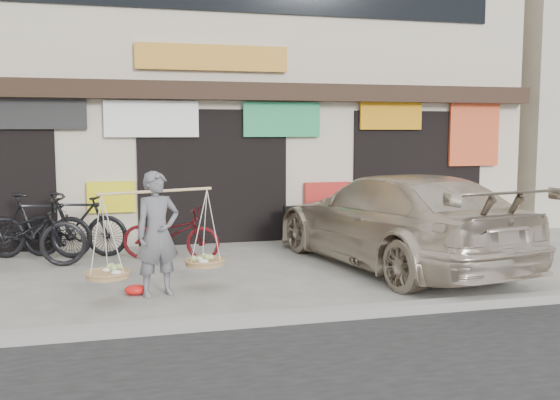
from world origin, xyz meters
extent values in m
plane|color=gray|center=(0.00, 0.00, 0.00)|extent=(70.00, 70.00, 0.00)
cube|color=gray|center=(0.00, -2.00, 0.06)|extent=(70.00, 0.25, 0.12)
cube|color=beige|center=(0.00, 6.50, 3.50)|extent=(14.00, 6.00, 7.00)
cube|color=black|center=(0.00, 3.35, 3.05)|extent=(14.00, 0.35, 0.35)
cube|color=black|center=(0.00, 3.75, 1.35)|extent=(3.00, 0.60, 2.70)
cube|color=black|center=(4.50, 3.75, 1.35)|extent=(3.00, 0.60, 2.70)
cube|color=black|center=(-3.20, 3.42, 2.60)|extent=(1.60, 0.08, 0.60)
cube|color=white|center=(-1.20, 3.42, 2.50)|extent=(1.80, 0.08, 0.70)
cube|color=#269559|center=(1.40, 3.42, 2.50)|extent=(1.60, 0.08, 0.70)
cube|color=orange|center=(3.80, 3.42, 2.60)|extent=(1.40, 0.08, 0.60)
cube|color=#DE4E27|center=(5.80, 3.42, 2.20)|extent=(1.20, 0.08, 1.40)
cube|color=yellow|center=(-2.00, 3.42, 1.00)|extent=(0.90, 0.08, 0.60)
cube|color=red|center=(2.40, 3.42, 0.90)|extent=(1.00, 0.08, 0.60)
cube|color=orange|center=(0.00, 3.42, 3.70)|extent=(3.00, 0.08, 0.50)
imported|color=slate|center=(-1.34, -0.38, 0.86)|extent=(0.73, 0.60, 1.72)
cylinder|color=#D9B779|center=(-1.34, -0.38, 1.45)|extent=(1.57, 0.58, 0.04)
cylinder|color=#A57F4F|center=(-2.01, -0.62, 0.38)|extent=(0.56, 0.56, 0.07)
ellipsoid|color=#A5BF66|center=(-2.01, -0.62, 0.44)|extent=(0.39, 0.39, 0.10)
cylinder|color=#A57F4F|center=(-0.67, -0.15, 0.38)|extent=(0.56, 0.56, 0.07)
ellipsoid|color=#A5BF66|center=(-0.67, -0.15, 0.44)|extent=(0.39, 0.39, 0.10)
imported|color=black|center=(-3.51, 1.92, 0.59)|extent=(2.27, 0.87, 1.18)
imported|color=black|center=(-2.66, 2.74, 0.59)|extent=(2.03, 1.03, 1.17)
imported|color=#4D0D10|center=(-0.98, 2.06, 0.47)|extent=(1.88, 1.26, 0.93)
imported|color=black|center=(-3.27, 2.74, 0.59)|extent=(2.03, 1.03, 1.17)
imported|color=beige|center=(2.63, 0.59, 0.78)|extent=(3.14, 5.71, 1.57)
cube|color=black|center=(2.16, 3.11, 0.55)|extent=(1.69, 0.41, 0.45)
cube|color=silver|center=(2.15, 3.18, 0.45)|extent=(0.45, 0.10, 0.12)
ellipsoid|color=red|center=(-1.65, -0.27, 0.07)|extent=(0.31, 0.25, 0.14)
camera|label=1|loc=(-1.79, -8.96, 2.26)|focal=40.00mm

